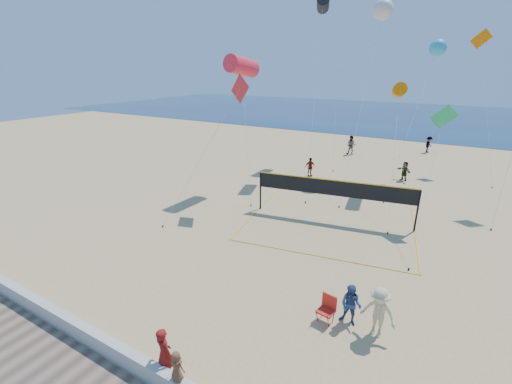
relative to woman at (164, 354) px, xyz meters
The scene contains 20 objects.
ground 3.12m from the woman, 64.00° to the left, with size 120.00×120.00×0.00m, color tan.
ocean 64.72m from the woman, 88.83° to the left, with size 140.00×50.00×0.03m, color #10244E.
woman is the anchor object (origin of this frame).
toddler 0.82m from the woman, 21.04° to the right, with size 0.44×0.29×0.91m, color brown.
bystander_a 6.26m from the woman, 50.71° to the left, with size 0.74×0.58×1.53m, color navy.
bystander_b 6.82m from the woman, 44.21° to the left, with size 1.17×0.67×1.81m, color beige.
far_person_0 20.66m from the woman, 100.28° to the left, with size 0.91×0.38×1.56m, color gray.
far_person_1 23.25m from the woman, 82.16° to the left, with size 1.40×0.45×1.51m, color gray.
far_person_3 29.54m from the woman, 95.47° to the left, with size 0.94×0.73×1.92m, color gray.
far_person_4 34.57m from the woman, 83.42° to the left, with size 1.09×0.63×1.69m, color gray.
camp_chair 5.60m from the woman, 54.70° to the left, with size 0.63×0.75×1.13m.
volleyball_net 13.05m from the woman, 87.27° to the left, with size 10.50×10.37×2.45m.
kite_0 18.28m from the woman, 114.36° to the left, with size 2.97×4.20×9.27m.
kite_1 25.32m from the woman, 100.30° to the left, with size 3.14×8.53×13.47m.
kite_2 20.93m from the woman, 83.04° to the left, with size 2.10×8.30×7.59m.
kite_3 14.53m from the woman, 113.74° to the left, with size 2.91×5.46×8.15m.
kite_4 16.61m from the woman, 70.14° to the left, with size 1.34×6.10×6.69m.
kite_6 26.53m from the woman, 90.10° to the left, with size 1.91×9.89×13.16m.
kite_7 27.60m from the woman, 81.43° to the left, with size 1.85×9.31×10.44m.
kite_9 31.44m from the woman, 76.95° to the left, with size 3.37×5.56×11.36m.
Camera 1 is at (4.68, -7.88, 8.46)m, focal length 24.00 mm.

